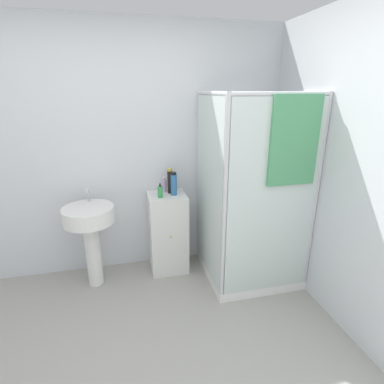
{
  "coord_description": "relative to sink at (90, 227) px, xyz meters",
  "views": [
    {
      "loc": [
        0.01,
        -1.37,
        1.87
      ],
      "look_at": [
        0.6,
        1.13,
        0.98
      ],
      "focal_mm": 28.0,
      "sensor_mm": 36.0,
      "label": 1
    }
  ],
  "objects": [
    {
      "name": "lotion_bottle_white",
      "position": [
        0.75,
        0.22,
        0.29
      ],
      "size": [
        0.05,
        0.06,
        0.16
      ],
      "color": "#B299C6",
      "rests_on": "vanity_cabinet"
    },
    {
      "name": "shower_enclosure",
      "position": [
        1.52,
        -0.23,
        -0.11
      ],
      "size": [
        0.89,
        0.92,
        1.86
      ],
      "color": "white",
      "rests_on": "ground_plane"
    },
    {
      "name": "shampoo_bottle_blue",
      "position": [
        0.83,
        0.09,
        0.34
      ],
      "size": [
        0.06,
        0.06,
        0.24
      ],
      "color": "#2D66A3",
      "rests_on": "vanity_cabinet"
    },
    {
      "name": "vanity_cabinet",
      "position": [
        0.76,
        0.11,
        -0.2
      ],
      "size": [
        0.39,
        0.38,
        0.85
      ],
      "color": "silver",
      "rests_on": "ground_plane"
    },
    {
      "name": "soap_dispenser",
      "position": [
        0.69,
        0.05,
        0.29
      ],
      "size": [
        0.05,
        0.05,
        0.15
      ],
      "color": "green",
      "rests_on": "vanity_cabinet"
    },
    {
      "name": "wall_back",
      "position": [
        0.34,
        0.33,
        0.62
      ],
      "size": [
        6.4,
        0.06,
        2.5
      ],
      "primitive_type": "cube",
      "color": "silver",
      "rests_on": "ground_plane"
    },
    {
      "name": "shampoo_bottle_tall_black",
      "position": [
        0.81,
        0.16,
        0.35
      ],
      "size": [
        0.05,
        0.05,
        0.26
      ],
      "color": "black",
      "rests_on": "vanity_cabinet"
    },
    {
      "name": "sink",
      "position": [
        0.0,
        0.0,
        0.0
      ],
      "size": [
        0.48,
        0.48,
        0.96
      ],
      "color": "white",
      "rests_on": "ground_plane"
    }
  ]
}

